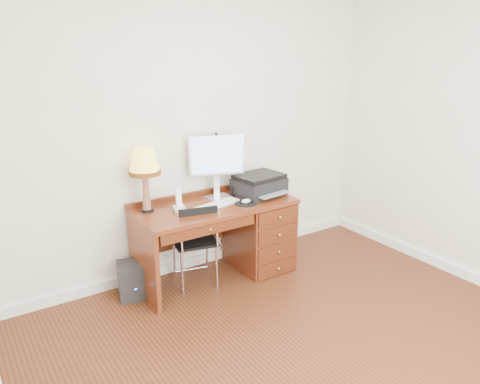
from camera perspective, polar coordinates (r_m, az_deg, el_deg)
ground at (r=3.68m, az=8.87°, el=-18.76°), size 4.00×4.00×0.00m
room_shell at (r=4.06m, az=2.79°, el=-13.92°), size 4.00×4.00×4.00m
desk at (r=4.62m, az=0.46°, el=-4.70°), size 1.50×0.67×0.75m
monitor at (r=4.43m, az=-2.97°, el=4.07°), size 0.52×0.25×0.61m
keyboard at (r=4.30m, az=-2.80°, el=-1.52°), size 0.48×0.23×0.02m
mouse_pad at (r=4.34m, az=0.73°, el=-1.26°), size 0.21×0.21×0.04m
printer at (r=4.58m, az=2.34°, el=0.91°), size 0.50×0.41×0.20m
leg_lamp at (r=4.11m, az=-11.58°, el=3.18°), size 0.28×0.28×0.57m
phone at (r=4.18m, az=-7.48°, el=-1.48°), size 0.11×0.11×0.20m
pen_cup at (r=4.55m, az=-0.54°, el=0.11°), size 0.08×0.08×0.09m
chair at (r=4.29m, az=-5.23°, el=-5.43°), size 0.46×0.46×0.81m
equipment_box at (r=4.35m, az=-12.81°, el=-10.37°), size 0.33×0.33×0.32m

